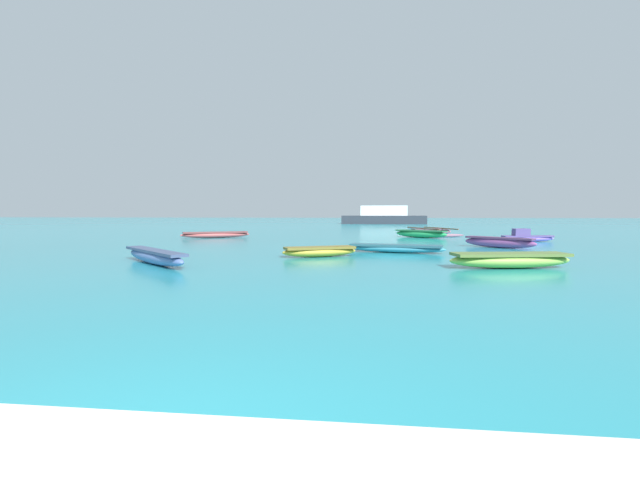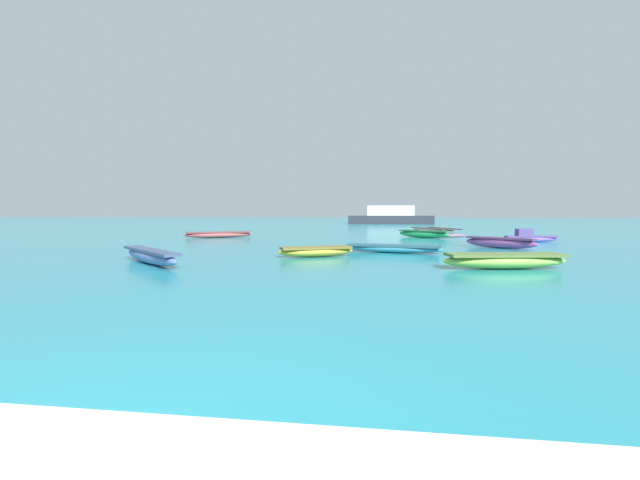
{
  "view_description": "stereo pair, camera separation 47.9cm",
  "coord_description": "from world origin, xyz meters",
  "px_view_note": "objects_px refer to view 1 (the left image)",
  "views": [
    {
      "loc": [
        1.48,
        -1.78,
        1.53
      ],
      "look_at": [
        -0.76,
        17.81,
        0.25
      ],
      "focal_mm": 24.0,
      "sensor_mm": 36.0,
      "label": 1
    },
    {
      "loc": [
        1.95,
        -1.72,
        1.53
      ],
      "look_at": [
        -0.76,
        17.81,
        0.25
      ],
      "focal_mm": 24.0,
      "sensor_mm": 36.0,
      "label": 2
    }
  ],
  "objects_px": {
    "moored_boat_8": "(499,242)",
    "distant_ferry": "(384,217)",
    "moored_boat_2": "(510,260)",
    "moored_boat_5": "(320,251)",
    "moored_boat_1": "(154,256)",
    "moored_boat_3": "(395,248)",
    "moored_boat_4": "(431,232)",
    "moored_boat_6": "(421,233)",
    "moored_boat_0": "(526,237)",
    "moored_boat_7": "(216,234)"
  },
  "relations": [
    {
      "from": "moored_boat_6",
      "to": "moored_boat_0",
      "type": "bearing_deg",
      "value": 4.51
    },
    {
      "from": "moored_boat_5",
      "to": "moored_boat_7",
      "type": "relative_size",
      "value": 0.69
    },
    {
      "from": "moored_boat_6",
      "to": "moored_boat_1",
      "type": "bearing_deg",
      "value": -86.65
    },
    {
      "from": "moored_boat_4",
      "to": "moored_boat_5",
      "type": "distance_m",
      "value": 15.6
    },
    {
      "from": "moored_boat_7",
      "to": "moored_boat_8",
      "type": "bearing_deg",
      "value": -49.66
    },
    {
      "from": "moored_boat_2",
      "to": "moored_boat_3",
      "type": "distance_m",
      "value": 5.13
    },
    {
      "from": "moored_boat_4",
      "to": "moored_boat_5",
      "type": "xyz_separation_m",
      "value": [
        -5.81,
        -14.48,
        -0.04
      ]
    },
    {
      "from": "moored_boat_7",
      "to": "moored_boat_8",
      "type": "relative_size",
      "value": 1.43
    },
    {
      "from": "moored_boat_2",
      "to": "moored_boat_5",
      "type": "bearing_deg",
      "value": 146.44
    },
    {
      "from": "moored_boat_5",
      "to": "moored_boat_8",
      "type": "distance_m",
      "value": 8.57
    },
    {
      "from": "moored_boat_7",
      "to": "distant_ferry",
      "type": "height_order",
      "value": "distant_ferry"
    },
    {
      "from": "moored_boat_5",
      "to": "distant_ferry",
      "type": "relative_size",
      "value": 0.25
    },
    {
      "from": "moored_boat_2",
      "to": "moored_boat_5",
      "type": "xyz_separation_m",
      "value": [
        -5.53,
        2.38,
        -0.04
      ]
    },
    {
      "from": "moored_boat_1",
      "to": "moored_boat_5",
      "type": "height_order",
      "value": "moored_boat_1"
    },
    {
      "from": "moored_boat_2",
      "to": "moored_boat_6",
      "type": "xyz_separation_m",
      "value": [
        -0.72,
        14.18,
        0.02
      ]
    },
    {
      "from": "moored_boat_4",
      "to": "moored_boat_8",
      "type": "relative_size",
      "value": 1.81
    },
    {
      "from": "moored_boat_1",
      "to": "moored_boat_2",
      "type": "height_order",
      "value": "moored_boat_1"
    },
    {
      "from": "moored_boat_7",
      "to": "moored_boat_8",
      "type": "distance_m",
      "value": 15.76
    },
    {
      "from": "moored_boat_5",
      "to": "moored_boat_7",
      "type": "distance_m",
      "value": 12.62
    },
    {
      "from": "moored_boat_4",
      "to": "moored_boat_6",
      "type": "distance_m",
      "value": 2.86
    },
    {
      "from": "moored_boat_8",
      "to": "distant_ferry",
      "type": "height_order",
      "value": "distant_ferry"
    },
    {
      "from": "moored_boat_0",
      "to": "moored_boat_5",
      "type": "relative_size",
      "value": 1.07
    },
    {
      "from": "moored_boat_0",
      "to": "moored_boat_1",
      "type": "relative_size",
      "value": 0.85
    },
    {
      "from": "moored_boat_4",
      "to": "distant_ferry",
      "type": "xyz_separation_m",
      "value": [
        -2.2,
        27.91,
        0.75
      ]
    },
    {
      "from": "moored_boat_8",
      "to": "distant_ferry",
      "type": "bearing_deg",
      "value": 135.45
    },
    {
      "from": "moored_boat_3",
      "to": "moored_boat_6",
      "type": "xyz_separation_m",
      "value": [
        2.13,
        9.92,
        0.08
      ]
    },
    {
      "from": "moored_boat_3",
      "to": "moored_boat_4",
      "type": "distance_m",
      "value": 12.98
    },
    {
      "from": "moored_boat_3",
      "to": "moored_boat_8",
      "type": "bearing_deg",
      "value": 43.45
    },
    {
      "from": "moored_boat_0",
      "to": "moored_boat_3",
      "type": "bearing_deg",
      "value": -146.48
    },
    {
      "from": "moored_boat_4",
      "to": "moored_boat_6",
      "type": "relative_size",
      "value": 1.55
    },
    {
      "from": "moored_boat_6",
      "to": "moored_boat_2",
      "type": "bearing_deg",
      "value": -50.44
    },
    {
      "from": "moored_boat_0",
      "to": "moored_boat_6",
      "type": "distance_m",
      "value": 5.91
    },
    {
      "from": "moored_boat_0",
      "to": "moored_boat_2",
      "type": "distance_m",
      "value": 11.84
    },
    {
      "from": "moored_boat_8",
      "to": "moored_boat_7",
      "type": "bearing_deg",
      "value": -160.96
    },
    {
      "from": "moored_boat_6",
      "to": "moored_boat_7",
      "type": "xyz_separation_m",
      "value": [
        -12.27,
        -1.63,
        -0.05
      ]
    },
    {
      "from": "moored_boat_8",
      "to": "distant_ferry",
      "type": "distance_m",
      "value": 38.01
    },
    {
      "from": "moored_boat_0",
      "to": "moored_boat_8",
      "type": "distance_m",
      "value": 4.83
    },
    {
      "from": "moored_boat_4",
      "to": "moored_boat_8",
      "type": "xyz_separation_m",
      "value": [
        1.45,
        -9.92,
        0.02
      ]
    },
    {
      "from": "moored_boat_4",
      "to": "moored_boat_2",
      "type": "bearing_deg",
      "value": -112.81
    },
    {
      "from": "moored_boat_2",
      "to": "moored_boat_5",
      "type": "height_order",
      "value": "moored_boat_2"
    },
    {
      "from": "moored_boat_8",
      "to": "distant_ferry",
      "type": "xyz_separation_m",
      "value": [
        -3.65,
        37.83,
        0.73
      ]
    },
    {
      "from": "moored_boat_2",
      "to": "moored_boat_8",
      "type": "distance_m",
      "value": 7.15
    },
    {
      "from": "moored_boat_0",
      "to": "moored_boat_3",
      "type": "distance_m",
      "value": 9.84
    },
    {
      "from": "moored_boat_1",
      "to": "moored_boat_5",
      "type": "xyz_separation_m",
      "value": [
        4.64,
        2.59,
        -0.04
      ]
    },
    {
      "from": "moored_boat_6",
      "to": "distant_ferry",
      "type": "bearing_deg",
      "value": 128.9
    },
    {
      "from": "moored_boat_2",
      "to": "moored_boat_3",
      "type": "height_order",
      "value": "moored_boat_2"
    },
    {
      "from": "moored_boat_0",
      "to": "moored_boat_4",
      "type": "bearing_deg",
      "value": 114.53
    },
    {
      "from": "moored_boat_0",
      "to": "moored_boat_6",
      "type": "bearing_deg",
      "value": 137.86
    },
    {
      "from": "moored_boat_4",
      "to": "moored_boat_5",
      "type": "bearing_deg",
      "value": -133.72
    },
    {
      "from": "moored_boat_5",
      "to": "distant_ferry",
      "type": "height_order",
      "value": "distant_ferry"
    }
  ]
}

